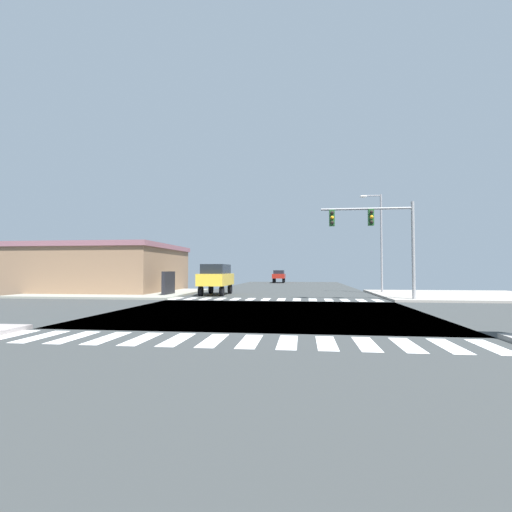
% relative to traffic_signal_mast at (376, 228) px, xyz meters
% --- Properties ---
extents(ground, '(90.00, 90.00, 0.05)m').
position_rel_traffic_signal_mast_xyz_m(ground, '(-6.14, -6.90, -4.51)').
color(ground, '#313435').
extents(sidewalk_corner_ne, '(12.00, 12.00, 0.14)m').
position_rel_traffic_signal_mast_xyz_m(sidewalk_corner_ne, '(6.86, 5.10, -4.42)').
color(sidewalk_corner_ne, gray).
rests_on(sidewalk_corner_ne, ground).
extents(sidewalk_corner_nw, '(12.00, 12.00, 0.14)m').
position_rel_traffic_signal_mast_xyz_m(sidewalk_corner_nw, '(-19.14, 5.10, -4.42)').
color(sidewalk_corner_nw, gray).
rests_on(sidewalk_corner_nw, ground).
extents(crosswalk_near, '(13.50, 2.00, 0.01)m').
position_rel_traffic_signal_mast_xyz_m(crosswalk_near, '(-6.39, -14.20, -4.48)').
color(crosswalk_near, white).
rests_on(crosswalk_near, ground).
extents(crosswalk_far, '(13.50, 2.00, 0.01)m').
position_rel_traffic_signal_mast_xyz_m(crosswalk_far, '(-6.39, 0.40, -4.48)').
color(crosswalk_far, white).
rests_on(crosswalk_far, ground).
extents(traffic_signal_mast, '(5.64, 0.55, 6.11)m').
position_rel_traffic_signal_mast_xyz_m(traffic_signal_mast, '(0.00, 0.00, 0.00)').
color(traffic_signal_mast, gray).
rests_on(traffic_signal_mast, ground).
extents(street_lamp, '(1.78, 0.32, 8.10)m').
position_rel_traffic_signal_mast_xyz_m(street_lamp, '(1.60, 7.75, 0.35)').
color(street_lamp, gray).
rests_on(street_lamp, ground).
extents(bank_building, '(15.33, 10.97, 4.07)m').
position_rel_traffic_signal_mast_xyz_m(bank_building, '(-22.55, 7.06, -2.44)').
color(bank_building, '#8A6A4E').
rests_on(bank_building, ground).
extents(suv_nearside_1, '(1.96, 4.60, 2.34)m').
position_rel_traffic_signal_mast_xyz_m(suv_nearside_1, '(-11.14, 4.54, -3.09)').
color(suv_nearside_1, black).
rests_on(suv_nearside_1, ground).
extents(sedan_queued_2, '(1.80, 4.30, 1.88)m').
position_rel_traffic_signal_mast_xyz_m(sedan_queued_2, '(-8.14, 33.56, -3.37)').
color(sedan_queued_2, black).
rests_on(sedan_queued_2, ground).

